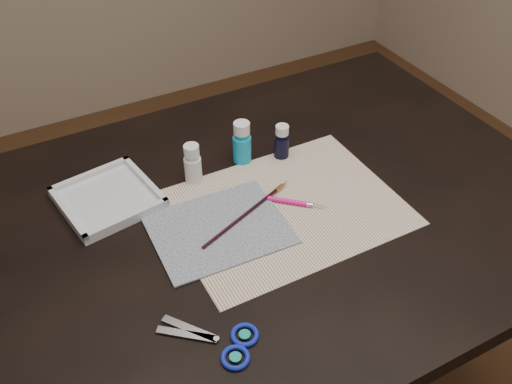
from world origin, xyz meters
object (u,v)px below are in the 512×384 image
paper (285,208)px  scissors (205,340)px  paint_bottle_white (193,163)px  canvas (219,229)px  paint_bottle_navy (282,141)px  palette_tray (108,198)px  paint_bottle_cyan (242,142)px

paper → scissors: (-0.27, -0.22, 0.00)m
paper → paint_bottle_white: size_ratio=5.06×
canvas → paint_bottle_navy: paint_bottle_navy is taller
scissors → palette_tray: palette_tray is taller
paint_bottle_cyan → palette_tray: bearing=179.0°
paper → paint_bottle_cyan: bearing=90.6°
paint_bottle_navy → scissors: (-0.36, -0.37, -0.04)m
scissors → paint_bottle_navy: bearing=-94.3°
paint_bottle_navy → palette_tray: 0.40m
paper → scissors: size_ratio=2.51×
canvas → paint_bottle_cyan: (0.14, 0.18, 0.05)m
canvas → paint_bottle_navy: bearing=33.6°
paint_bottle_white → paint_bottle_cyan: bearing=6.1°
paint_bottle_white → paint_bottle_cyan: size_ratio=0.91×
paint_bottle_navy → scissors: 0.52m
scissors → palette_tray: (-0.03, 0.41, 0.01)m
scissors → palette_tray: bearing=-45.6°
canvas → palette_tray: 0.25m
paper → paint_bottle_cyan: size_ratio=4.59×
paint_bottle_cyan → scissors: bearing=-124.2°
paint_bottle_navy → paint_bottle_white: bearing=176.1°
canvas → scissors: 0.26m
paint_bottle_cyan → paint_bottle_navy: 0.09m
paint_bottle_white → paint_bottle_navy: (0.21, -0.01, -0.00)m
paper → scissors: 0.35m
canvas → scissors: bearing=-120.2°
scissors → paint_bottle_cyan: bearing=-84.7°
canvas → paint_bottle_cyan: bearing=51.4°
paint_bottle_navy → canvas: bearing=-146.4°
paint_bottle_white → paper: bearing=-54.0°
paper → palette_tray: bearing=148.3°
paper → paint_bottle_navy: paint_bottle_navy is taller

